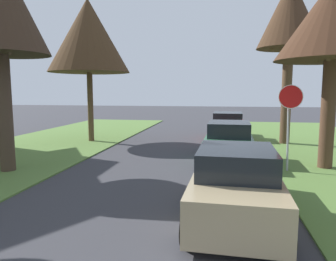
{
  "coord_description": "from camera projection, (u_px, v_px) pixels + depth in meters",
  "views": [
    {
      "loc": [
        1.84,
        0.69,
        2.79
      ],
      "look_at": [
        -0.09,
        12.14,
        1.34
      ],
      "focal_mm": 33.75,
      "sensor_mm": 36.0,
      "label": 1
    }
  ],
  "objects": [
    {
      "name": "street_tree_left_far",
      "position": [
        88.0,
        36.0,
        16.91
      ],
      "size": [
        4.36,
        4.36,
        7.66
      ],
      "color": "brown",
      "rests_on": "grass_verge_left"
    },
    {
      "name": "parked_sedan_red",
      "position": [
        228.0,
        127.0,
        18.54
      ],
      "size": [
        2.07,
        4.46,
        1.57
      ],
      "color": "red",
      "rests_on": "ground"
    },
    {
      "name": "street_tree_right_mid_b",
      "position": [
        334.0,
        20.0,
        10.8
      ],
      "size": [
        3.89,
        3.89,
        6.65
      ],
      "color": "#523626",
      "rests_on": "grass_verge_right"
    },
    {
      "name": "parked_sedan_tan",
      "position": [
        236.0,
        184.0,
        7.07
      ],
      "size": [
        2.07,
        4.46,
        1.57
      ],
      "color": "tan",
      "rests_on": "ground"
    },
    {
      "name": "parked_sedan_green",
      "position": [
        229.0,
        142.0,
        12.83
      ],
      "size": [
        2.07,
        4.46,
        1.57
      ],
      "color": "#28663D",
      "rests_on": "ground"
    },
    {
      "name": "stop_sign_far",
      "position": [
        290.0,
        109.0,
        10.7
      ],
      "size": [
        0.81,
        0.39,
        2.96
      ],
      "color": "#9EA0A5",
      "rests_on": "grass_verge_right"
    },
    {
      "name": "street_tree_right_far",
      "position": [
        290.0,
        16.0,
        15.99
      ],
      "size": [
        3.25,
        3.25,
        8.46
      ],
      "color": "brown",
      "rests_on": "grass_verge_right"
    }
  ]
}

